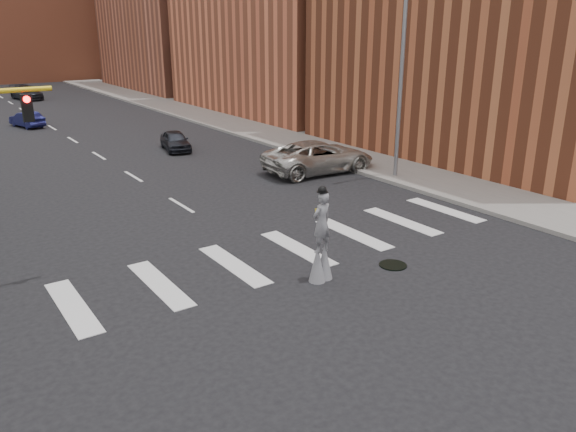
{
  "coord_description": "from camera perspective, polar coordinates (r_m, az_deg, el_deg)",
  "views": [
    {
      "loc": [
        -9.39,
        -13.98,
        7.45
      ],
      "look_at": [
        0.2,
        0.0,
        1.7
      ],
      "focal_mm": 35.0,
      "sensor_mm": 36.0,
      "label": 1
    }
  ],
  "objects": [
    {
      "name": "car_near",
      "position": [
        36.31,
        -11.38,
        7.52
      ],
      "size": [
        2.12,
        3.81,
        1.22
      ],
      "primitive_type": "imported",
      "rotation": [
        0.0,
        0.0,
        -0.2
      ],
      "color": "black",
      "rests_on": "ground"
    },
    {
      "name": "ground_plane",
      "position": [
        18.42,
        -0.5,
        -5.13
      ],
      "size": [
        160.0,
        160.0,
        0.0
      ],
      "primitive_type": "plane",
      "color": "black",
      "rests_on": "ground"
    },
    {
      "name": "building_backdrop",
      "position": [
        93.28,
        -26.29,
        17.88
      ],
      "size": [
        26.0,
        14.0,
        18.0
      ],
      "primitive_type": "cube",
      "color": "#C8623F",
      "rests_on": "ground"
    },
    {
      "name": "car_mid",
      "position": [
        48.52,
        -25.0,
        8.89
      ],
      "size": [
        2.17,
        3.8,
        1.18
      ],
      "primitive_type": "imported",
      "rotation": [
        0.0,
        0.0,
        3.41
      ],
      "color": "navy",
      "rests_on": "ground"
    },
    {
      "name": "manhole",
      "position": [
        18.77,
        10.61,
        -4.92
      ],
      "size": [
        0.9,
        0.9,
        0.04
      ],
      "primitive_type": "cylinder",
      "color": "black",
      "rests_on": "ground"
    },
    {
      "name": "car_far",
      "position": [
        67.18,
        -25.04,
        11.29
      ],
      "size": [
        2.88,
        5.31,
        1.46
      ],
      "primitive_type": "imported",
      "rotation": [
        0.0,
        0.0,
        0.17
      ],
      "color": "black",
      "rests_on": "ground"
    },
    {
      "name": "suv_crossing",
      "position": [
        30.12,
        3.14,
        6.04
      ],
      "size": [
        6.28,
        3.24,
        1.69
      ],
      "primitive_type": "imported",
      "rotation": [
        0.0,
        0.0,
        1.5
      ],
      "color": "#B7B4AD",
      "rests_on": "ground"
    },
    {
      "name": "streetlight",
      "position": [
        28.6,
        11.26,
        13.27
      ],
      "size": [
        2.05,
        0.2,
        9.0
      ],
      "color": "slate",
      "rests_on": "ground"
    },
    {
      "name": "building_far",
      "position": [
        74.93,
        -10.3,
        20.41
      ],
      "size": [
        16.0,
        22.0,
        20.0
      ],
      "primitive_type": "cube",
      "color": "#A3553C",
      "rests_on": "ground"
    },
    {
      "name": "stilt_performer",
      "position": [
        17.04,
        3.4,
        -2.7
      ],
      "size": [
        0.83,
        0.58,
        3.02
      ],
      "rotation": [
        0.0,
        0.0,
        3.32
      ],
      "color": "#301E13",
      "rests_on": "ground"
    },
    {
      "name": "sidewalk_right",
      "position": [
        45.31,
        -5.12,
        9.32
      ],
      "size": [
        5.0,
        90.0,
        0.18
      ],
      "primitive_type": "cube",
      "color": "slate",
      "rests_on": "ground"
    }
  ]
}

